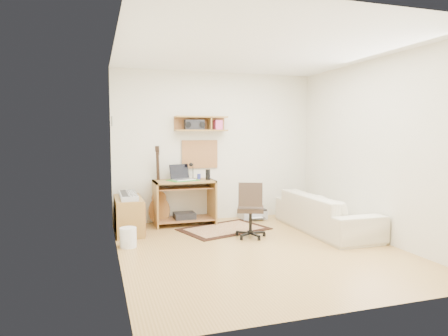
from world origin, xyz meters
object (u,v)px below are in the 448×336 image
object	(u,v)px
cabinet	(129,215)
sofa	(325,206)
task_chair	(251,209)
printer	(252,214)
desk	(184,202)

from	to	relation	value
cabinet	sofa	size ratio (longest dim) A/B	0.45
task_chair	printer	distance (m)	1.37
task_chair	desk	bearing A→B (deg)	145.90
desk	cabinet	xyz separation A→B (m)	(-0.94, -0.31, -0.10)
printer	sofa	size ratio (longest dim) A/B	0.22
cabinet	printer	distance (m)	2.26
desk	cabinet	world-z (taller)	desk
task_chair	cabinet	world-z (taller)	task_chair
cabinet	printer	xyz separation A→B (m)	(2.21, 0.40, -0.19)
task_chair	sofa	size ratio (longest dim) A/B	0.42
desk	task_chair	size ratio (longest dim) A/B	1.18
task_chair	printer	size ratio (longest dim) A/B	1.87
printer	sofa	world-z (taller)	sofa
task_chair	sofa	distance (m)	1.27
task_chair	cabinet	xyz separation A→B (m)	(-1.70, 0.82, -0.15)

